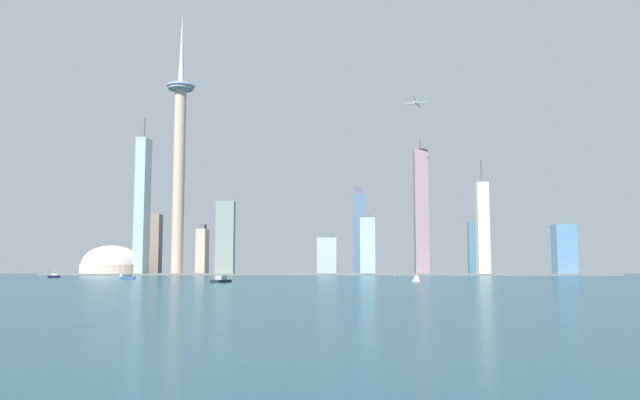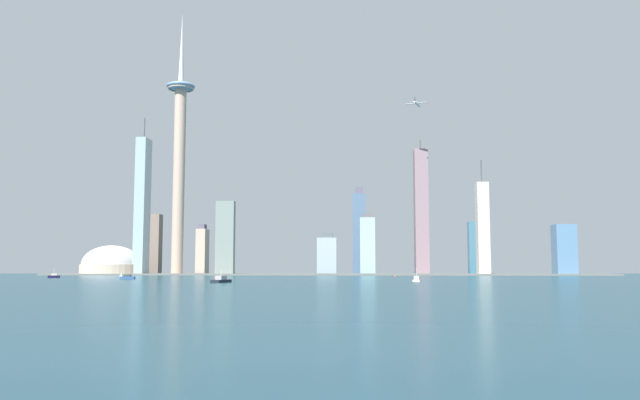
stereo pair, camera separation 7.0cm
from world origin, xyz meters
TOP-DOWN VIEW (x-y plane):
  - ground_plane at (0.00, 0.00)m, footprint 6000.00×6000.00m
  - waterfront_pier at (0.00, 439.69)m, footprint 716.44×59.57m
  - observation_tower at (-195.21, 459.09)m, footprint 38.18×38.18m
  - stadium_dome at (-280.28, 452.53)m, footprint 80.01×80.01m
  - skyscraper_0 at (199.37, 511.13)m, footprint 12.70×14.13m
  - skyscraper_1 at (-246.98, 508.94)m, footprint 27.76×18.32m
  - skyscraper_2 at (44.64, 546.81)m, footprint 18.97×12.44m
  - skyscraper_3 at (200.08, 444.72)m, footprint 14.73×18.79m
  - skyscraper_4 at (55.58, 500.97)m, footprint 20.05×27.79m
  - skyscraper_5 at (-168.27, 486.39)m, footprint 12.84×25.99m
  - skyscraper_6 at (298.31, 438.21)m, footprint 24.88×25.40m
  - skyscraper_7 at (126.83, 481.30)m, footprint 17.60×26.65m
  - skyscraper_8 at (-128.24, 442.88)m, footprint 23.58×12.73m
  - skyscraper_9 at (-0.21, 511.69)m, footprint 26.79×17.57m
  - skyscraper_10 at (-240.02, 448.26)m, footprint 13.46×27.29m
  - boat_0 at (-54.82, 72.06)m, footprint 12.39×19.22m
  - boat_1 at (86.20, 115.33)m, footprint 7.60×16.24m
  - boat_2 at (-255.29, 238.77)m, footprint 11.18×8.03m
  - boat_3 at (-196.72, 263.23)m, footprint 4.31×9.62m
  - boat_4 at (-164.13, 189.56)m, footprint 13.15×4.33m
  - channel_buoy_0 at (82.26, 330.14)m, footprint 1.74×1.74m
  - channel_buoy_1 at (-92.16, 219.14)m, footprint 1.46×1.46m
  - airplane at (117.06, 414.46)m, footprint 27.78×25.28m

SIDE VIEW (x-z plane):
  - ground_plane at x=0.00m, z-range 0.00..0.00m
  - waterfront_pier at x=0.00m, z-range 0.00..2.01m
  - channel_buoy_1 at x=-92.16m, z-range 0.00..2.12m
  - channel_buoy_0 at x=82.26m, z-range 0.00..2.12m
  - boat_1 at x=86.20m, z-range -3.74..6.72m
  - boat_4 at x=-164.13m, z-range -0.50..3.51m
  - boat_3 at x=-196.72m, z-range -3.02..6.16m
  - boat_2 at x=-255.29m, z-range -3.55..6.77m
  - boat_0 at x=-54.82m, z-range -2.75..6.26m
  - stadium_dome at x=-280.28m, z-range -12.72..36.90m
  - skyscraper_9 at x=-0.21m, z-range -1.91..54.63m
  - skyscraper_6 at x=298.31m, z-range 0.00..62.84m
  - skyscraper_5 at x=-168.27m, z-range -2.00..65.78m
  - skyscraper_0 at x=199.37m, z-range 0.00..71.86m
  - skyscraper_4 at x=55.58m, z-range -1.64..80.22m
  - skyscraper_1 at x=-246.98m, z-range 0.00..83.81m
  - skyscraper_8 at x=-128.24m, z-range 0.00..94.93m
  - skyscraper_3 at x=200.08m, z-range -14.42..132.00m
  - skyscraper_2 at x=44.64m, z-range -3.02..121.95m
  - skyscraper_7 at x=126.83m, z-range -6.90..173.42m
  - skyscraper_10 at x=-240.02m, z-range -14.07..193.81m
  - observation_tower at x=-195.21m, z-range -12.58..342.87m
  - airplane at x=117.06m, z-range 209.60..216.88m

